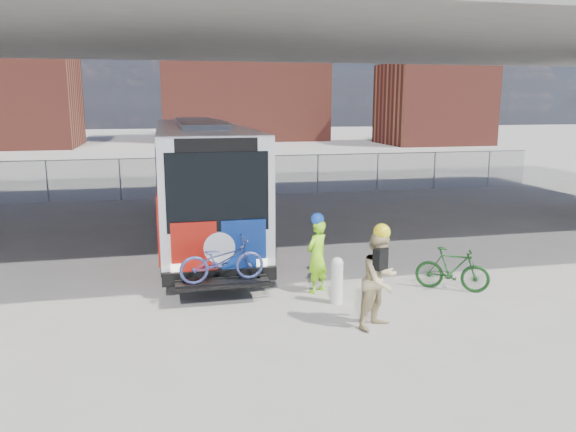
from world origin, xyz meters
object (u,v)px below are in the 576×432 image
object	(u,v)px
cyclist_hivis	(317,254)
bike_parked	(452,269)
bus	(199,170)
cyclist_tan	(380,279)
bollard	(337,279)

from	to	relation	value
cyclist_hivis	bike_parked	xyz separation A→B (m)	(3.06, -0.57, -0.39)
bus	cyclist_tan	world-z (taller)	bus
bollard	cyclist_tan	size ratio (longest dim) A/B	0.50
bus	cyclist_hivis	bearing A→B (deg)	-71.01
cyclist_hivis	cyclist_tan	bearing A→B (deg)	69.40
bus	cyclist_tan	bearing A→B (deg)	-71.83
bus	cyclist_hivis	distance (m)	6.79
bus	bike_parked	size ratio (longest dim) A/B	7.79
cyclist_tan	cyclist_hivis	bearing A→B (deg)	73.78
bollard	cyclist_hivis	size ratio (longest dim) A/B	0.55
bollard	cyclist_hivis	xyz separation A→B (m)	(-0.22, 0.80, 0.34)
cyclist_hivis	bike_parked	world-z (taller)	cyclist_hivis
cyclist_tan	bollard	bearing A→B (deg)	73.88
bollard	bike_parked	bearing A→B (deg)	4.51
bus	bollard	distance (m)	7.67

